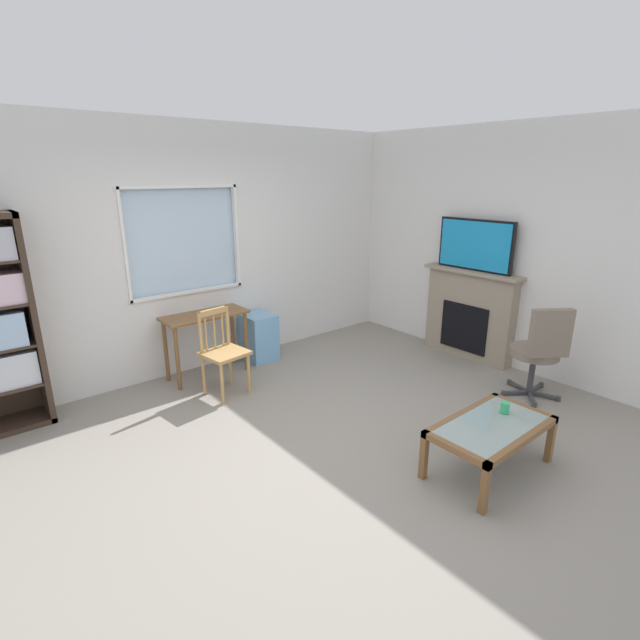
{
  "coord_description": "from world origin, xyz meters",
  "views": [
    {
      "loc": [
        -2.32,
        -2.73,
        2.23
      ],
      "look_at": [
        0.34,
        0.46,
        0.93
      ],
      "focal_mm": 26.28,
      "sensor_mm": 36.0,
      "label": 1
    }
  ],
  "objects_px": {
    "desk_under_window": "(205,325)",
    "plastic_drawer_unit": "(259,337)",
    "sippy_cup": "(505,408)",
    "office_chair": "(540,348)",
    "tv": "(475,245)",
    "coffee_table": "(491,431)",
    "wooden_chair": "(223,351)",
    "fireplace": "(469,314)"
  },
  "relations": [
    {
      "from": "tv",
      "to": "office_chair",
      "type": "xyz_separation_m",
      "value": [
        -0.49,
        -1.15,
        -0.86
      ]
    },
    {
      "from": "desk_under_window",
      "to": "plastic_drawer_unit",
      "type": "distance_m",
      "value": 0.79
    },
    {
      "from": "desk_under_window",
      "to": "plastic_drawer_unit",
      "type": "relative_size",
      "value": 1.62
    },
    {
      "from": "office_chair",
      "to": "coffee_table",
      "type": "height_order",
      "value": "office_chair"
    },
    {
      "from": "office_chair",
      "to": "sippy_cup",
      "type": "height_order",
      "value": "office_chair"
    },
    {
      "from": "desk_under_window",
      "to": "office_chair",
      "type": "bearing_deg",
      "value": -49.43
    },
    {
      "from": "wooden_chair",
      "to": "tv",
      "type": "xyz_separation_m",
      "value": [
        2.87,
        -1.03,
        0.95
      ]
    },
    {
      "from": "fireplace",
      "to": "tv",
      "type": "bearing_deg",
      "value": 180.0
    },
    {
      "from": "plastic_drawer_unit",
      "to": "coffee_table",
      "type": "xyz_separation_m",
      "value": [
        0.12,
        -3.11,
        0.05
      ]
    },
    {
      "from": "plastic_drawer_unit",
      "to": "coffee_table",
      "type": "height_order",
      "value": "plastic_drawer_unit"
    },
    {
      "from": "coffee_table",
      "to": "sippy_cup",
      "type": "height_order",
      "value": "sippy_cup"
    },
    {
      "from": "plastic_drawer_unit",
      "to": "desk_under_window",
      "type": "bearing_deg",
      "value": -176.05
    },
    {
      "from": "desk_under_window",
      "to": "fireplace",
      "type": "relative_size",
      "value": 0.75
    },
    {
      "from": "sippy_cup",
      "to": "coffee_table",
      "type": "bearing_deg",
      "value": -172.17
    },
    {
      "from": "office_chair",
      "to": "sippy_cup",
      "type": "bearing_deg",
      "value": -164.97
    },
    {
      "from": "wooden_chair",
      "to": "plastic_drawer_unit",
      "type": "bearing_deg",
      "value": 35.31
    },
    {
      "from": "desk_under_window",
      "to": "wooden_chair",
      "type": "relative_size",
      "value": 1.04
    },
    {
      "from": "tv",
      "to": "desk_under_window",
      "type": "bearing_deg",
      "value": 151.01
    },
    {
      "from": "fireplace",
      "to": "coffee_table",
      "type": "height_order",
      "value": "fireplace"
    },
    {
      "from": "desk_under_window",
      "to": "office_chair",
      "type": "distance_m",
      "value": 3.55
    },
    {
      "from": "tv",
      "to": "office_chair",
      "type": "relative_size",
      "value": 0.97
    },
    {
      "from": "tv",
      "to": "office_chair",
      "type": "height_order",
      "value": "tv"
    },
    {
      "from": "tv",
      "to": "coffee_table",
      "type": "distance_m",
      "value": 2.69
    },
    {
      "from": "plastic_drawer_unit",
      "to": "tv",
      "type": "xyz_separation_m",
      "value": [
        2.07,
        -1.6,
        1.13
      ]
    },
    {
      "from": "desk_under_window",
      "to": "fireplace",
      "type": "bearing_deg",
      "value": -28.83
    },
    {
      "from": "fireplace",
      "to": "office_chair",
      "type": "height_order",
      "value": "fireplace"
    },
    {
      "from": "fireplace",
      "to": "tv",
      "type": "distance_m",
      "value": 0.86
    },
    {
      "from": "plastic_drawer_unit",
      "to": "sippy_cup",
      "type": "bearing_deg",
      "value": -83.51
    },
    {
      "from": "desk_under_window",
      "to": "fireplace",
      "type": "distance_m",
      "value": 3.21
    },
    {
      "from": "desk_under_window",
      "to": "plastic_drawer_unit",
      "type": "bearing_deg",
      "value": 3.95
    },
    {
      "from": "sippy_cup",
      "to": "office_chair",
      "type": "bearing_deg",
      "value": 15.03
    },
    {
      "from": "office_chair",
      "to": "coffee_table",
      "type": "xyz_separation_m",
      "value": [
        -1.47,
        -0.36,
        -0.21
      ]
    },
    {
      "from": "wooden_chair",
      "to": "tv",
      "type": "bearing_deg",
      "value": -19.82
    },
    {
      "from": "tv",
      "to": "coffee_table",
      "type": "xyz_separation_m",
      "value": [
        -1.95,
        -1.51,
        -1.07
      ]
    },
    {
      "from": "wooden_chair",
      "to": "fireplace",
      "type": "relative_size",
      "value": 0.72
    },
    {
      "from": "plastic_drawer_unit",
      "to": "coffee_table",
      "type": "bearing_deg",
      "value": -87.85
    },
    {
      "from": "wooden_chair",
      "to": "plastic_drawer_unit",
      "type": "height_order",
      "value": "wooden_chair"
    },
    {
      "from": "wooden_chair",
      "to": "plastic_drawer_unit",
      "type": "xyz_separation_m",
      "value": [
        0.8,
        0.56,
        -0.17
      ]
    },
    {
      "from": "tv",
      "to": "office_chair",
      "type": "bearing_deg",
      "value": -112.94
    },
    {
      "from": "fireplace",
      "to": "desk_under_window",
      "type": "bearing_deg",
      "value": 151.17
    },
    {
      "from": "tv",
      "to": "office_chair",
      "type": "distance_m",
      "value": 1.51
    },
    {
      "from": "office_chair",
      "to": "coffee_table",
      "type": "distance_m",
      "value": 1.53
    }
  ]
}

